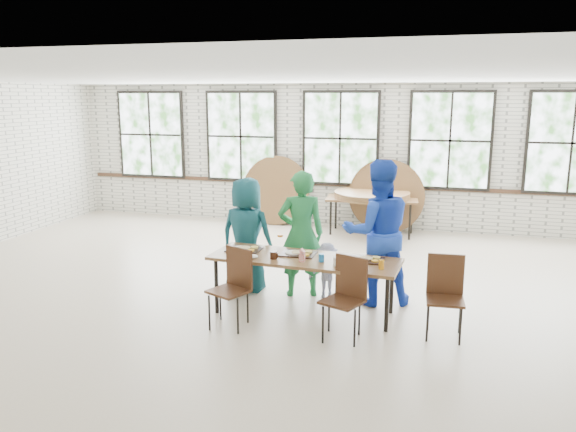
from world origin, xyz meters
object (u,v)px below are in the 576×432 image
chair_near_left (234,281)px  storage_table (372,201)px  chair_near_right (347,291)px  dining_table (304,262)px

chair_near_left → storage_table: 5.17m
chair_near_right → chair_near_left: bearing=-156.4°
chair_near_right → storage_table: (-0.37, 5.05, 0.13)m
dining_table → chair_near_left: 0.94m
dining_table → storage_table: same height
dining_table → storage_table: (0.27, 4.48, -0.00)m
storage_table → dining_table: bearing=-98.0°
chair_near_left → dining_table: bearing=63.3°
dining_table → chair_near_left: bearing=-137.2°
chair_near_left → chair_near_right: bearing=25.3°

